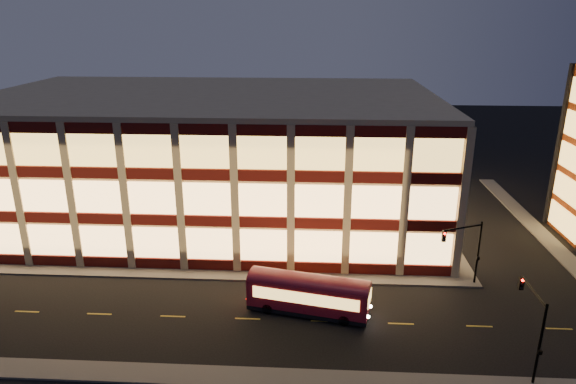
{
  "coord_description": "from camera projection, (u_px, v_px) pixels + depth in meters",
  "views": [
    {
      "loc": [
        9.21,
        -40.85,
        22.63
      ],
      "look_at": [
        6.39,
        8.0,
        5.87
      ],
      "focal_mm": 32.0,
      "sensor_mm": 36.0,
      "label": 1
    }
  ],
  "objects": [
    {
      "name": "trolley_bus",
      "position": [
        308.0,
        292.0,
        40.88
      ],
      "size": [
        9.97,
        4.42,
        3.28
      ],
      "rotation": [
        0.0,
        0.0,
        -0.21
      ],
      "color": "maroon",
      "rests_on": "ground"
    },
    {
      "name": "traffic_signal_far",
      "position": [
        466.0,
        244.0,
        44.1
      ],
      "size": [
        3.79,
        1.87,
        6.0
      ],
      "color": "black",
      "rests_on": "ground"
    },
    {
      "name": "sidewalk_tower_west",
      "position": [
        525.0,
        218.0,
        60.6
      ],
      "size": [
        2.0,
        30.0,
        0.15
      ],
      "primitive_type": "cube",
      "color": "#514F4C",
      "rests_on": "ground"
    },
    {
      "name": "sidewalk_near",
      "position": [
        174.0,
        374.0,
        34.12
      ],
      "size": [
        100.0,
        2.0,
        0.15
      ],
      "primitive_type": "cube",
      "color": "#514F4C",
      "rests_on": "ground"
    },
    {
      "name": "office_building",
      "position": [
        213.0,
        155.0,
        60.2
      ],
      "size": [
        50.45,
        30.45,
        14.5
      ],
      "color": "tan",
      "rests_on": "ground"
    },
    {
      "name": "ground",
      "position": [
        213.0,
        281.0,
        46.42
      ],
      "size": [
        200.0,
        200.0,
        0.0
      ],
      "primitive_type": "plane",
      "color": "black",
      "rests_on": "ground"
    },
    {
      "name": "traffic_signal_near",
      "position": [
        533.0,
        317.0,
        33.38
      ],
      "size": [
        0.32,
        4.45,
        6.0
      ],
      "color": "black",
      "rests_on": "ground"
    },
    {
      "name": "sidewalk_office_east",
      "position": [
        431.0,
        216.0,
        61.2
      ],
      "size": [
        2.0,
        30.0,
        0.15
      ],
      "primitive_type": "cube",
      "color": "#514F4C",
      "rests_on": "ground"
    },
    {
      "name": "sidewalk_office_south",
      "position": [
        183.0,
        274.0,
        47.5
      ],
      "size": [
        54.0,
        2.0,
        0.15
      ],
      "primitive_type": "cube",
      "color": "#514F4C",
      "rests_on": "ground"
    }
  ]
}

